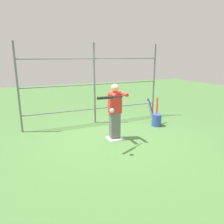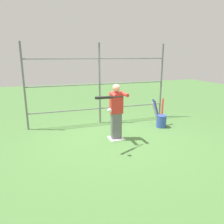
# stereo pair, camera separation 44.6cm
# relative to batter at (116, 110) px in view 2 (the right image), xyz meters

# --- Properties ---
(ground_plane) EXTENTS (24.00, 24.00, 0.00)m
(ground_plane) POSITION_rel_batter_xyz_m (0.00, -0.02, -0.81)
(ground_plane) COLOR #4C7A3D
(home_plate) EXTENTS (0.40, 0.40, 0.02)m
(home_plate) POSITION_rel_batter_xyz_m (0.00, -0.02, -0.80)
(home_plate) COLOR white
(home_plate) RESTS_ON ground
(fence_backstop) EXTENTS (4.66, 0.06, 2.60)m
(fence_backstop) POSITION_rel_batter_xyz_m (0.00, -1.62, 0.49)
(fence_backstop) COLOR slate
(fence_backstop) RESTS_ON ground
(batter) EXTENTS (0.39, 0.51, 1.50)m
(batter) POSITION_rel_batter_xyz_m (0.00, 0.00, 0.00)
(batter) COLOR slate
(batter) RESTS_ON ground
(baseball_bat_swinging) EXTENTS (0.79, 0.41, 0.13)m
(baseball_bat_swinging) POSITION_rel_batter_xyz_m (0.46, 0.61, 0.48)
(baseball_bat_swinging) COLOR black
(softball_in_flight) EXTENTS (0.10, 0.10, 0.10)m
(softball_in_flight) POSITION_rel_batter_xyz_m (0.49, 0.90, 0.25)
(softball_in_flight) COLOR white
(bat_bucket) EXTENTS (0.57, 0.83, 0.87)m
(bat_bucket) POSITION_rel_batter_xyz_m (-1.69, -0.54, -0.56)
(bat_bucket) COLOR #3351B2
(bat_bucket) RESTS_ON ground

